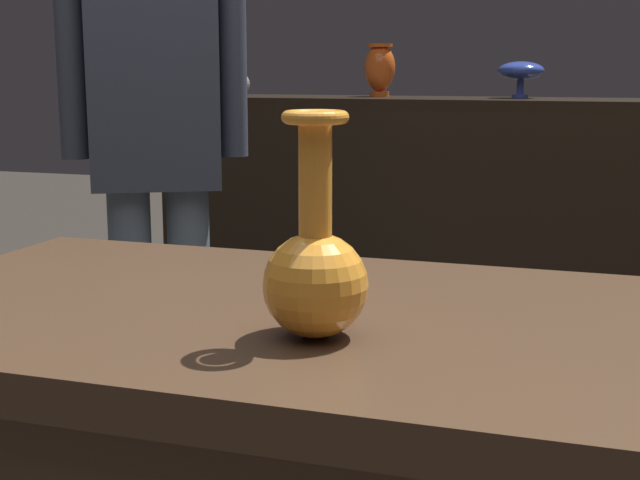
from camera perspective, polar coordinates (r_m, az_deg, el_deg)
The scene contains 6 objects.
back_display_shelf at distance 3.30m, azimuth 12.13°, elevation 0.16°, with size 2.60×0.40×0.99m.
vase_centerpiece at distance 0.99m, azimuth -0.30°, elevation -1.84°, with size 0.12×0.12×0.25m.
shelf_vase_left at distance 3.41m, azimuth 3.83°, elevation 10.88°, with size 0.12×0.12×0.19m.
shelf_vase_center at distance 3.31m, azimuth 12.67°, elevation 10.42°, with size 0.16×0.16×0.13m.
shelf_vase_far_left at distance 3.46m, azimuth -5.25°, elevation 10.08°, with size 0.09×0.09×0.18m.
visitor_near_left at distance 2.33m, azimuth -10.43°, elevation 6.98°, with size 0.42×0.31×1.61m.
Camera 1 is at (0.33, -1.03, 1.10)m, focal length 50.27 mm.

